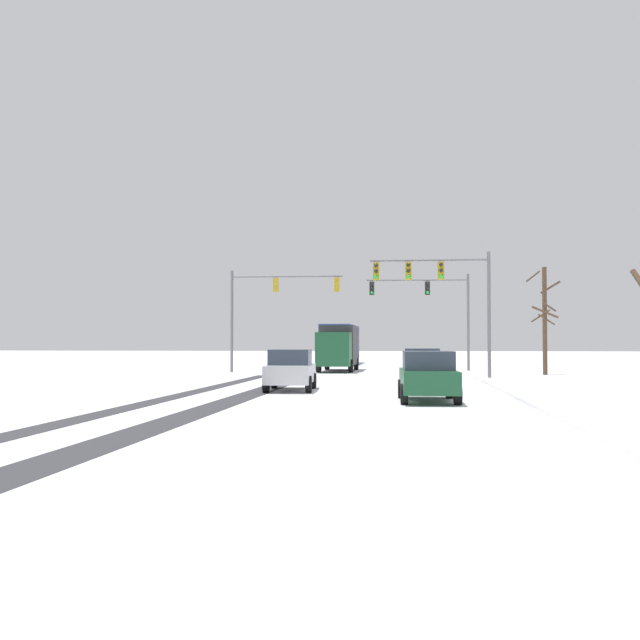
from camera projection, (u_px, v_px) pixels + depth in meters
The scene contains 12 objects.
wheel_track_left_lane at pixel (222, 404), 22.19m from camera, with size 1.08×38.29×0.01m, color #38383D.
wheel_track_right_lane at pixel (147, 403), 22.47m from camera, with size 0.84×38.29×0.01m, color #38383D.
sidewalk_kerb_right at pixel (619, 412), 19.16m from camera, with size 4.00×38.29×0.12m, color white.
traffic_signal_near_right at pixel (441, 286), 36.69m from camera, with size 6.09×0.49×6.50m.
traffic_signal_far_left at pixel (271, 299), 45.98m from camera, with size 7.20×0.49×6.50m.
traffic_signal_far_right at pixel (432, 301), 48.50m from camera, with size 6.88×0.79×6.50m.
car_grey_lead at pixel (422, 366), 33.33m from camera, with size 1.90×4.13×1.62m.
car_silver_second at pixel (291, 370), 28.40m from camera, with size 2.01×4.19×1.62m.
car_dark_green_third at pixel (428, 376), 23.18m from camera, with size 1.96×4.16×1.62m.
bus_oncoming at pixel (341, 341), 62.77m from camera, with size 2.74×11.02×3.38m.
box_truck_delivery at pixel (338, 346), 47.57m from camera, with size 2.34×7.41×3.02m.
bare_tree_sidewalk_far at pixel (545, 317), 42.17m from camera, with size 2.03×1.96×6.32m.
Camera 1 is at (3.38, -4.35, 1.91)m, focal length 40.48 mm.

